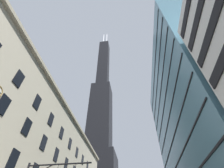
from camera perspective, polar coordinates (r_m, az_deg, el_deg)
dark_skyscraper at (r=115.89m, az=-4.52°, el=-16.35°), size 22.76×22.76×192.68m
glass_office_midrise at (r=41.25m, az=33.01°, el=-10.58°), size 19.55×38.32×40.22m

